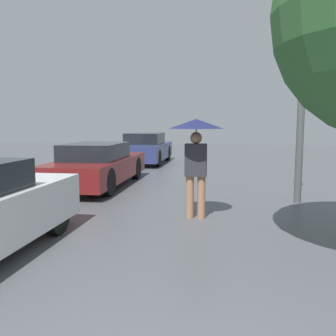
# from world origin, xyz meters

# --- Properties ---
(pedestrian) EXTENTS (0.98, 0.98, 1.81)m
(pedestrian) POSITION_xyz_m (-0.34, 5.82, 1.41)
(pedestrian) COLOR #9E7051
(pedestrian) RESTS_ON ground_plane
(parked_car_middle) EXTENTS (1.65, 4.57, 1.19)m
(parked_car_middle) POSITION_xyz_m (-3.29, 8.96, 0.57)
(parked_car_middle) COLOR maroon
(parked_car_middle) RESTS_ON ground_plane
(parked_car_farthest) EXTENTS (1.69, 4.17, 1.31)m
(parked_car_farthest) POSITION_xyz_m (-3.20, 14.90, 0.62)
(parked_car_farthest) COLOR navy
(parked_car_farthest) RESTS_ON ground_plane
(street_lamp) EXTENTS (0.31, 0.31, 4.19)m
(street_lamp) POSITION_xyz_m (1.78, 7.53, 2.47)
(street_lamp) COLOR #515456
(street_lamp) RESTS_ON ground_plane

